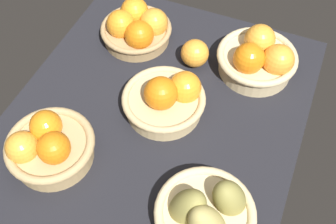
# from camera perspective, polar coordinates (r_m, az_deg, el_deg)

# --- Properties ---
(market_tray) EXTENTS (0.84, 0.72, 0.03)m
(market_tray) POSITION_cam_1_polar(r_m,az_deg,el_deg) (1.06, -1.64, -0.62)
(market_tray) COLOR black
(market_tray) RESTS_ON ground
(basket_near_right) EXTENTS (0.20, 0.20, 0.11)m
(basket_near_right) POSITION_cam_1_polar(r_m,az_deg,el_deg) (0.97, -16.27, -4.55)
(basket_near_right) COLOR tan
(basket_near_right) RESTS_ON market_tray
(basket_far_left) EXTENTS (0.22, 0.22, 0.12)m
(basket_far_left) POSITION_cam_1_polar(r_m,az_deg,el_deg) (1.12, 12.41, 7.33)
(basket_far_left) COLOR #D3BC8C
(basket_far_left) RESTS_ON market_tray
(basket_far_right_pears) EXTENTS (0.21, 0.21, 0.14)m
(basket_far_right_pears) POSITION_cam_1_polar(r_m,az_deg,el_deg) (0.87, 5.28, -13.85)
(basket_far_right_pears) COLOR #D3BC8C
(basket_far_right_pears) RESTS_ON market_tray
(basket_center) EXTENTS (0.21, 0.21, 0.12)m
(basket_center) POSITION_cam_1_polar(r_m,az_deg,el_deg) (1.02, -0.20, 1.86)
(basket_center) COLOR tan
(basket_center) RESTS_ON market_tray
(basket_near_left) EXTENTS (0.20, 0.20, 0.10)m
(basket_near_left) POSITION_cam_1_polar(r_m,az_deg,el_deg) (1.20, -4.35, 11.58)
(basket_near_left) COLOR tan
(basket_near_left) RESTS_ON market_tray
(loose_orange_front_gap) EXTENTS (0.08, 0.08, 0.08)m
(loose_orange_front_gap) POSITION_cam_1_polar(r_m,az_deg,el_deg) (1.13, 3.74, 8.12)
(loose_orange_front_gap) COLOR #F49E33
(loose_orange_front_gap) RESTS_ON market_tray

